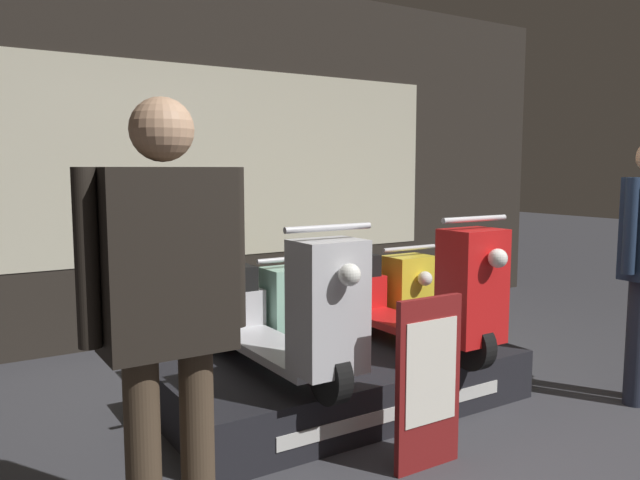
% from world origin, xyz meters
% --- Properties ---
extents(shop_wall_back, '(7.75, 0.09, 3.20)m').
position_xyz_m(shop_wall_back, '(0.00, 3.63, 1.60)').
color(shop_wall_back, '#28231E').
rests_on(shop_wall_back, ground_plane).
extents(display_platform, '(2.25, 1.11, 0.32)m').
position_xyz_m(display_platform, '(-0.26, 1.48, 0.16)').
color(display_platform, black).
rests_on(display_platform, ground_plane).
extents(scooter_display_left, '(0.50, 1.59, 0.91)m').
position_xyz_m(scooter_display_left, '(-0.77, 1.43, 0.66)').
color(scooter_display_left, black).
rests_on(scooter_display_left, display_platform).
extents(scooter_display_right, '(0.50, 1.59, 0.91)m').
position_xyz_m(scooter_display_right, '(0.24, 1.43, 0.66)').
color(scooter_display_right, black).
rests_on(scooter_display_right, display_platform).
extents(scooter_backrow_0, '(0.50, 1.59, 0.91)m').
position_xyz_m(scooter_backrow_0, '(-0.38, 2.49, 0.35)').
color(scooter_backrow_0, black).
rests_on(scooter_backrow_0, ground_plane).
extents(scooter_backrow_1, '(0.50, 1.59, 0.91)m').
position_xyz_m(scooter_backrow_1, '(0.67, 2.49, 0.35)').
color(scooter_backrow_1, black).
rests_on(scooter_backrow_1, ground_plane).
extents(person_left_browsing, '(0.62, 0.26, 1.75)m').
position_xyz_m(person_left_browsing, '(-1.73, 0.50, 1.05)').
color(person_left_browsing, '#473828').
rests_on(person_left_browsing, ground_plane).
extents(price_sign_board, '(0.40, 0.04, 0.88)m').
position_xyz_m(price_sign_board, '(-0.38, 0.57, 0.44)').
color(price_sign_board, maroon).
rests_on(price_sign_board, ground_plane).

